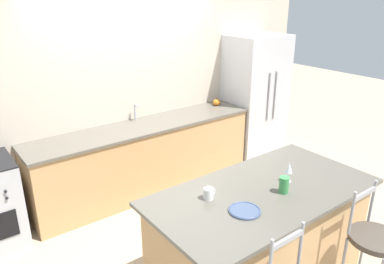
{
  "coord_description": "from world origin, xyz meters",
  "views": [
    {
      "loc": [
        -2.21,
        -3.59,
        2.55
      ],
      "look_at": [
        -0.02,
        -0.68,
        1.15
      ],
      "focal_mm": 35.0,
      "sensor_mm": 36.0,
      "label": 1
    }
  ],
  "objects_px": {
    "dinner_plate": "(245,210)",
    "wine_glass": "(289,168)",
    "bar_stool_far": "(372,249)",
    "coffee_mug": "(209,194)",
    "tumbler_cup": "(284,185)",
    "refrigerator": "(255,97)",
    "pumpkin_decoration": "(217,102)"
  },
  "relations": [
    {
      "from": "coffee_mug",
      "to": "tumbler_cup",
      "type": "relative_size",
      "value": 0.8
    },
    {
      "from": "coffee_mug",
      "to": "pumpkin_decoration",
      "type": "height_order",
      "value": "coffee_mug"
    },
    {
      "from": "wine_glass",
      "to": "dinner_plate",
      "type": "bearing_deg",
      "value": -169.98
    },
    {
      "from": "refrigerator",
      "to": "pumpkin_decoration",
      "type": "relative_size",
      "value": 16.46
    },
    {
      "from": "wine_glass",
      "to": "pumpkin_decoration",
      "type": "relative_size",
      "value": 1.6
    },
    {
      "from": "wine_glass",
      "to": "tumbler_cup",
      "type": "relative_size",
      "value": 1.3
    },
    {
      "from": "bar_stool_far",
      "to": "pumpkin_decoration",
      "type": "bearing_deg",
      "value": 73.56
    },
    {
      "from": "tumbler_cup",
      "to": "coffee_mug",
      "type": "bearing_deg",
      "value": 152.18
    },
    {
      "from": "refrigerator",
      "to": "pumpkin_decoration",
      "type": "bearing_deg",
      "value": 170.62
    },
    {
      "from": "refrigerator",
      "to": "coffee_mug",
      "type": "relative_size",
      "value": 16.77
    },
    {
      "from": "wine_glass",
      "to": "pumpkin_decoration",
      "type": "bearing_deg",
      "value": 64.41
    },
    {
      "from": "coffee_mug",
      "to": "refrigerator",
      "type": "bearing_deg",
      "value": 37.36
    },
    {
      "from": "refrigerator",
      "to": "bar_stool_far",
      "type": "height_order",
      "value": "refrigerator"
    },
    {
      "from": "coffee_mug",
      "to": "tumbler_cup",
      "type": "xyz_separation_m",
      "value": [
        0.57,
        -0.3,
        0.02
      ]
    },
    {
      "from": "wine_glass",
      "to": "tumbler_cup",
      "type": "distance_m",
      "value": 0.22
    },
    {
      "from": "refrigerator",
      "to": "coffee_mug",
      "type": "height_order",
      "value": "refrigerator"
    },
    {
      "from": "refrigerator",
      "to": "coffee_mug",
      "type": "distance_m",
      "value": 3.13
    },
    {
      "from": "pumpkin_decoration",
      "to": "dinner_plate",
      "type": "bearing_deg",
      "value": -126.22
    },
    {
      "from": "tumbler_cup",
      "to": "wine_glass",
      "type": "bearing_deg",
      "value": 29.54
    },
    {
      "from": "dinner_plate",
      "to": "coffee_mug",
      "type": "distance_m",
      "value": 0.33
    },
    {
      "from": "dinner_plate",
      "to": "tumbler_cup",
      "type": "distance_m",
      "value": 0.47
    },
    {
      "from": "coffee_mug",
      "to": "bar_stool_far",
      "type": "bearing_deg",
      "value": -45.17
    },
    {
      "from": "wine_glass",
      "to": "coffee_mug",
      "type": "distance_m",
      "value": 0.78
    },
    {
      "from": "coffee_mug",
      "to": "wine_glass",
      "type": "bearing_deg",
      "value": -14.69
    },
    {
      "from": "refrigerator",
      "to": "bar_stool_far",
      "type": "xyz_separation_m",
      "value": [
        -1.55,
        -2.84,
        -0.36
      ]
    },
    {
      "from": "refrigerator",
      "to": "bar_stool_far",
      "type": "relative_size",
      "value": 1.73
    },
    {
      "from": "tumbler_cup",
      "to": "pumpkin_decoration",
      "type": "height_order",
      "value": "tumbler_cup"
    },
    {
      "from": "dinner_plate",
      "to": "wine_glass",
      "type": "height_order",
      "value": "wine_glass"
    },
    {
      "from": "refrigerator",
      "to": "wine_glass",
      "type": "xyz_separation_m",
      "value": [
        -1.74,
        -2.09,
        0.12
      ]
    },
    {
      "from": "bar_stool_far",
      "to": "coffee_mug",
      "type": "xyz_separation_m",
      "value": [
        -0.93,
        0.94,
        0.4
      ]
    },
    {
      "from": "refrigerator",
      "to": "coffee_mug",
      "type": "xyz_separation_m",
      "value": [
        -2.49,
        -1.9,
        0.04
      ]
    },
    {
      "from": "refrigerator",
      "to": "tumbler_cup",
      "type": "distance_m",
      "value": 2.92
    }
  ]
}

